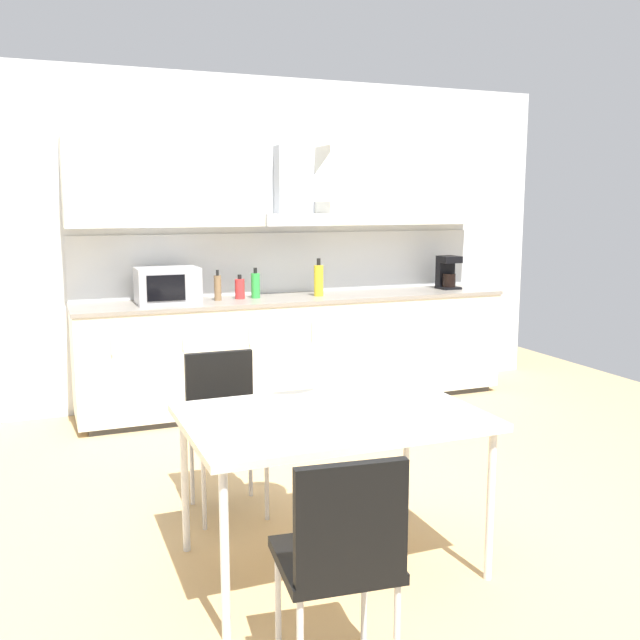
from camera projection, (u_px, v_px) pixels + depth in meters
name	position (u px, v px, depth m)	size (l,w,h in m)	color
ground_plane	(356.00, 532.00, 3.72)	(7.67, 8.15, 0.02)	tan
wall_back	(221.00, 242.00, 6.03)	(6.13, 0.10, 2.74)	silver
kitchen_counter	(298.00, 350.00, 6.05)	(3.65, 0.67, 0.92)	#333333
backsplash_tile	(286.00, 263.00, 6.21)	(3.63, 0.02, 0.52)	silver
upper_wall_cabinets	(291.00, 186.00, 5.96)	(3.63, 0.40, 0.66)	silver
microwave	(167.00, 285.00, 5.55)	(0.48, 0.35, 0.28)	#ADADB2
coffee_maker	(447.00, 272.00, 6.51)	(0.18, 0.19, 0.30)	black
bottle_red	(240.00, 288.00, 5.82)	(0.08, 0.08, 0.20)	red
bottle_green	(255.00, 285.00, 5.86)	(0.07, 0.07, 0.25)	green
bottle_yellow	(319.00, 280.00, 5.99)	(0.08, 0.08, 0.32)	yellow
bottle_brown	(218.00, 287.00, 5.71)	(0.06, 0.06, 0.25)	brown
dining_table	(332.00, 423.00, 3.27)	(1.34, 0.90, 0.74)	silver
chair_far_left	(224.00, 415.00, 3.94)	(0.41, 0.41, 0.87)	black
chair_near_left	(342.00, 548.00, 2.42)	(0.44, 0.44, 0.87)	black
pendant_lamp	(332.00, 176.00, 3.09)	(0.32, 0.32, 0.22)	silver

